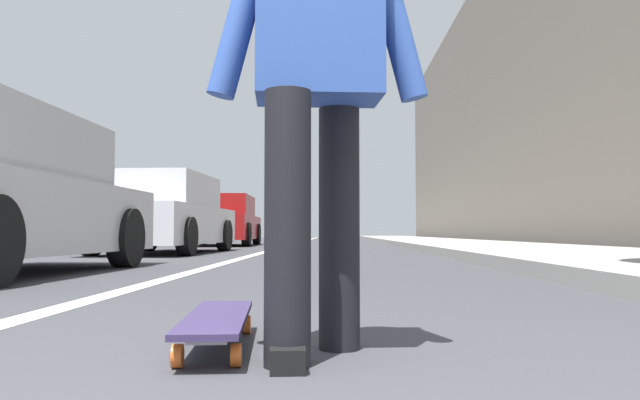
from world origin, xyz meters
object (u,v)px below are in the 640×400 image
(parked_car_mid, at_px, (165,215))
(traffic_light, at_px, (293,175))
(skater_person, at_px, (317,64))
(parked_car_far, at_px, (223,221))
(skateboard, at_px, (217,321))

(parked_car_mid, height_order, traffic_light, traffic_light)
(skater_person, height_order, parked_car_far, skater_person)
(skater_person, xyz_separation_m, parked_car_mid, (9.72, 3.20, -0.22))
(skater_person, bearing_deg, parked_car_mid, 18.22)
(parked_car_mid, xyz_separation_m, traffic_light, (14.50, -1.43, 2.14))
(skateboard, bearing_deg, skater_person, -113.40)
(parked_car_mid, xyz_separation_m, parked_car_far, (6.78, 0.13, 0.01))
(skateboard, bearing_deg, traffic_light, 3.39)
(parked_car_far, bearing_deg, skater_person, -168.58)
(parked_car_mid, distance_m, parked_car_far, 6.78)
(skateboard, height_order, traffic_light, traffic_light)
(skater_person, height_order, traffic_light, traffic_light)
(skateboard, distance_m, traffic_light, 24.27)
(parked_car_mid, bearing_deg, traffic_light, -5.63)
(skater_person, distance_m, parked_car_far, 16.83)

